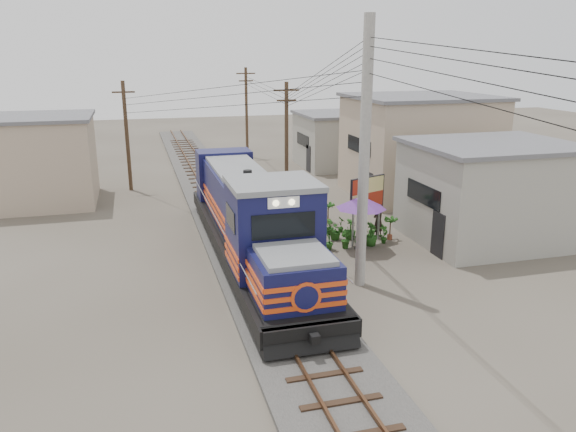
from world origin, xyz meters
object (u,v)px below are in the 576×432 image
object	(u,v)px
vendor	(378,220)
market_umbrella	(361,202)
locomotive	(251,220)
billboard	(367,195)

from	to	relation	value
vendor	market_umbrella	bearing A→B (deg)	14.04
locomotive	market_umbrella	xyz separation A→B (m)	(5.05, 0.07, 0.39)
locomotive	vendor	distance (m)	6.79
market_umbrella	vendor	world-z (taller)	market_umbrella
market_umbrella	vendor	bearing A→B (deg)	42.31
billboard	market_umbrella	distance (m)	0.99
billboard	locomotive	bearing A→B (deg)	166.53
vendor	locomotive	bearing A→B (deg)	-15.82
billboard	vendor	size ratio (longest dim) A/B	1.85
locomotive	billboard	distance (m)	5.75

